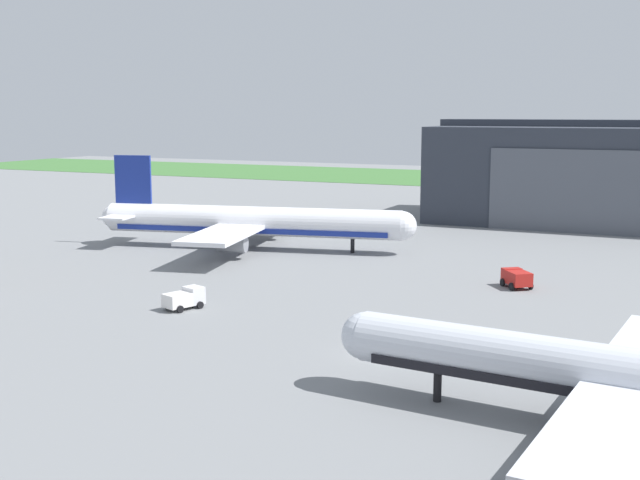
# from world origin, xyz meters

# --- Properties ---
(ground_plane) EXTENTS (440.00, 440.00, 0.00)m
(ground_plane) POSITION_xyz_m (0.00, 0.00, 0.00)
(ground_plane) COLOR slate
(grass_field_strip) EXTENTS (440.00, 56.00, 0.08)m
(grass_field_strip) POSITION_xyz_m (0.00, 170.91, 0.04)
(grass_field_strip) COLOR #3E7136
(grass_field_strip) RESTS_ON ground_plane
(airliner_far_right) EXTENTS (45.50, 37.49, 13.08)m
(airliner_far_right) POSITION_xyz_m (-34.35, 39.54, 3.86)
(airliner_far_right) COLOR white
(airliner_far_right) RESTS_ON ground_plane
(airliner_near_left) EXTENTS (37.34, 32.92, 11.48)m
(airliner_near_left) POSITION_xyz_m (19.16, -9.45, 3.65)
(airliner_near_left) COLOR silver
(airliner_near_left) RESTS_ON ground_plane
(fuel_bowser) EXTENTS (3.95, 4.26, 1.97)m
(fuel_bowser) POSITION_xyz_m (5.05, 29.63, 1.13)
(fuel_bowser) COLOR #AD1E19
(fuel_bowser) RESTS_ON ground_plane
(pushback_tractor) EXTENTS (3.27, 4.43, 2.07)m
(pushback_tractor) POSITION_xyz_m (-22.84, 6.02, 1.07)
(pushback_tractor) COLOR silver
(pushback_tractor) RESTS_ON ground_plane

